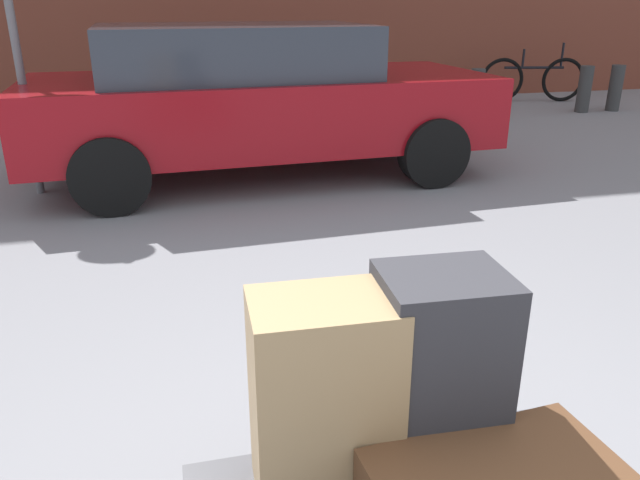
{
  "coord_description": "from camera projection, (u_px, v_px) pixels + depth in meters",
  "views": [
    {
      "loc": [
        -0.57,
        -1.15,
        1.63
      ],
      "look_at": [
        0.0,
        1.2,
        0.69
      ],
      "focal_mm": 34.68,
      "sensor_mm": 36.0,
      "label": 1
    }
  ],
  "objects": [
    {
      "name": "suitcase_charcoal_front_left",
      "position": [
        438.0,
        378.0,
        1.71
      ],
      "size": [
        0.35,
        0.3,
        0.63
      ],
      "primitive_type": "cube",
      "rotation": [
        0.0,
        0.0,
        -0.05
      ],
      "color": "#2D2D33",
      "rests_on": "luggage_cart"
    },
    {
      "name": "suitcase_tan_center",
      "position": [
        324.0,
        400.0,
        1.64
      ],
      "size": [
        0.39,
        0.28,
        0.59
      ],
      "primitive_type": "cube",
      "rotation": [
        0.0,
        0.0,
        -0.03
      ],
      "color": "#9E7F56",
      "rests_on": "luggage_cart"
    },
    {
      "name": "parked_car",
      "position": [
        256.0,
        97.0,
        5.88
      ],
      "size": [
        4.38,
        2.09,
        1.42
      ],
      "color": "maroon",
      "rests_on": "ground_plane"
    },
    {
      "name": "bicycle_leaning",
      "position": [
        533.0,
        79.0,
        10.43
      ],
      "size": [
        1.73,
        0.42,
        0.96
      ],
      "color": "black",
      "rests_on": "ground_plane"
    },
    {
      "name": "bollard_kerb_near",
      "position": [
        390.0,
        96.0,
        8.76
      ],
      "size": [
        0.2,
        0.2,
        0.69
      ],
      "primitive_type": "cylinder",
      "color": "#383838",
      "rests_on": "ground_plane"
    },
    {
      "name": "bollard_kerb_mid",
      "position": [
        477.0,
        93.0,
        9.05
      ],
      "size": [
        0.2,
        0.2,
        0.69
      ],
      "primitive_type": "cylinder",
      "color": "#383838",
      "rests_on": "ground_plane"
    },
    {
      "name": "bollard_kerb_far",
      "position": [
        584.0,
        89.0,
        9.45
      ],
      "size": [
        0.2,
        0.2,
        0.69
      ],
      "primitive_type": "cylinder",
      "color": "#383838",
      "rests_on": "ground_plane"
    },
    {
      "name": "bollard_corner",
      "position": [
        615.0,
        88.0,
        9.56
      ],
      "size": [
        0.2,
        0.2,
        0.69
      ],
      "primitive_type": "cylinder",
      "color": "#383838",
      "rests_on": "ground_plane"
    },
    {
      "name": "no_parking_sign",
      "position": [
        10.0,
        14.0,
        5.03
      ],
      "size": [
        0.5,
        0.11,
        2.47
      ],
      "color": "slate",
      "rests_on": "ground_plane"
    }
  ]
}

